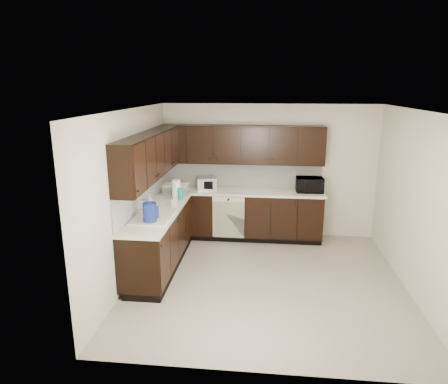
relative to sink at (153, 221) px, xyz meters
The scene contains 20 objects.
floor 1.90m from the sink, ahead, with size 4.00×4.00×0.00m, color #9E9583.
ceiling 2.33m from the sink, ahead, with size 4.00×4.00×0.00m, color white.
wall_back 2.65m from the sink, 50.13° to the left, with size 4.00×0.02×2.50m, color beige.
wall_left 0.49m from the sink, behind, with size 0.02×4.00×2.50m, color beige.
wall_right 3.70m from the sink, ahead, with size 0.02×4.00×2.50m, color beige.
wall_front 2.63m from the sink, 49.77° to the right, with size 4.00×0.02×2.50m, color beige.
lower_cabinets 1.39m from the sink, 58.99° to the left, with size 3.00×2.80×0.90m.
countertop 1.31m from the sink, 59.01° to the left, with size 3.03×2.83×0.04m.
backsplash 1.44m from the sink, 70.83° to the left, with size 3.00×2.80×0.48m.
upper_cabinets 1.61m from the sink, 64.56° to the left, with size 3.00×2.80×0.70m.
dishwasher 1.76m from the sink, 55.40° to the left, with size 0.58×0.04×0.78m.
sink is the anchor object (origin of this frame).
microwave 2.98m from the sink, 35.17° to the left, with size 0.48×0.33×0.27m, color black.
soap_bottle_a 0.61m from the sink, 70.93° to the left, with size 0.08×0.08×0.18m, color gray.
soap_bottle_b 0.58m from the sink, 110.87° to the left, with size 0.08×0.08×0.21m, color gray.
toaster_oven 1.80m from the sink, 72.53° to the left, with size 0.35×0.26×0.22m, color #ACACAE.
storage_bin 1.37m from the sink, 88.40° to the left, with size 0.41×0.31×0.16m, color white.
blue_pitcher 0.32m from the sink, 83.73° to the right, with size 0.19×0.19×0.29m, color #10249B.
teal_tumbler 1.01m from the sink, 78.32° to the left, with size 0.09×0.09×0.21m, color #0D9481.
paper_towel_roll 1.05m from the sink, 83.20° to the left, with size 0.15×0.15×0.33m, color white.
Camera 1 is at (-0.05, -5.45, 2.81)m, focal length 32.00 mm.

